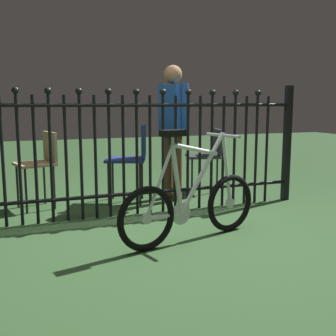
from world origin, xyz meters
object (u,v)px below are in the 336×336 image
at_px(chair_charcoal, 208,152).
at_px(person_visitor, 173,121).
at_px(chair_tan, 41,160).
at_px(bicycle, 191,203).
at_px(chair_navy, 133,154).

distance_m(chair_charcoal, person_visitor, 0.82).
relative_size(chair_tan, person_visitor, 0.53).
xyz_separation_m(bicycle, person_visitor, (0.40, 1.43, 0.61)).
height_order(chair_tan, chair_charcoal, chair_tan).
height_order(chair_tan, person_visitor, person_visitor).
bearing_deg(bicycle, chair_navy, 93.16).
distance_m(bicycle, person_visitor, 1.61).
bearing_deg(chair_navy, bicycle, -86.84).
bearing_deg(chair_charcoal, bicycle, -120.12).
distance_m(chair_navy, person_visitor, 0.60).
bearing_deg(person_visitor, chair_tan, 175.05).
distance_m(bicycle, chair_navy, 1.47).
xyz_separation_m(chair_navy, chair_charcoal, (1.10, 0.31, -0.06)).
height_order(chair_charcoal, person_visitor, person_visitor).
xyz_separation_m(bicycle, chair_charcoal, (1.02, 1.76, 0.18)).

